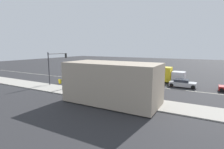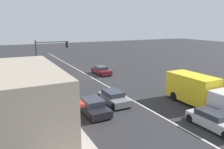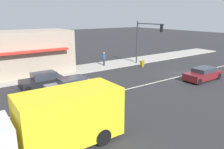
{
  "view_description": "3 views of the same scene",
  "coord_description": "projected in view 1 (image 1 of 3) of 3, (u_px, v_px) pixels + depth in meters",
  "views": [
    {
      "loc": [
        28.31,
        24.78,
        6.54
      ],
      "look_at": [
        0.32,
        9.24,
        1.56
      ],
      "focal_mm": 28.0,
      "sensor_mm": 36.0,
      "label": 1
    },
    {
      "loc": [
        11.89,
        31.45,
        7.79
      ],
      "look_at": [
        -1.01,
        6.45,
        1.31
      ],
      "focal_mm": 35.0,
      "sensor_mm": 36.0,
      "label": 2
    },
    {
      "loc": [
        -14.45,
        20.38,
        6.45
      ],
      "look_at": [
        1.56,
        9.12,
        1.11
      ],
      "focal_mm": 35.0,
      "sensor_mm": 36.0,
      "label": 3
    }
  ],
  "objects": [
    {
      "name": "ground_plane",
      "position": [
        159.0,
        88.0,
        28.71
      ],
      "size": [
        160.0,
        160.0,
        0.0
      ],
      "primitive_type": "plane",
      "color": "#2B2B2D"
    },
    {
      "name": "sidewalk_right",
      "position": [
        145.0,
        103.0,
        20.69
      ],
      "size": [
        4.0,
        73.0,
        0.12
      ],
      "primitive_type": "cube",
      "color": "#A8A399",
      "rests_on": "ground"
    },
    {
      "name": "lane_marking_center",
      "position": [
        75.0,
        78.0,
        37.35
      ],
      "size": [
        0.16,
        60.0,
        0.01
      ],
      "primitive_type": "cube",
      "color": "beige",
      "rests_on": "ground"
    },
    {
      "name": "building_corner_store",
      "position": [
        112.0,
        82.0,
        20.47
      ],
      "size": [
        5.72,
        10.97,
        4.69
      ],
      "color": "tan",
      "rests_on": "sidewalk_right"
    },
    {
      "name": "traffic_signal_main",
      "position": [
        55.0,
        62.0,
        31.06
      ],
      "size": [
        4.59,
        0.34,
        5.6
      ],
      "color": "#333338",
      "rests_on": "sidewalk_right"
    },
    {
      "name": "pedestrian",
      "position": [
        63.0,
        83.0,
        27.01
      ],
      "size": [
        0.34,
        0.34,
        1.73
      ],
      "color": "#282D42",
      "rests_on": "sidewalk_right"
    },
    {
      "name": "warning_aframe_sign",
      "position": [
        60.0,
        81.0,
        31.64
      ],
      "size": [
        0.45,
        0.53,
        0.84
      ],
      "color": "yellow",
      "rests_on": "ground"
    },
    {
      "name": "delivery_truck",
      "position": [
        162.0,
        74.0,
        33.18
      ],
      "size": [
        2.44,
        7.5,
        2.87
      ],
      "color": "silver",
      "rests_on": "ground"
    },
    {
      "name": "sedan_maroon",
      "position": [
        83.0,
        74.0,
        38.95
      ],
      "size": [
        1.76,
        4.26,
        1.28
      ],
      "color": "maroon",
      "rests_on": "ground"
    },
    {
      "name": "sedan_silver",
      "position": [
        183.0,
        83.0,
        28.96
      ],
      "size": [
        1.89,
        4.12,
        1.3
      ],
      "color": "#B7BABF",
      "rests_on": "ground"
    },
    {
      "name": "suv_grey",
      "position": [
        126.0,
        83.0,
        29.1
      ],
      "size": [
        1.89,
        4.05,
        1.28
      ],
      "color": "slate",
      "rests_on": "ground"
    },
    {
      "name": "sedan_dark",
      "position": [
        128.0,
        87.0,
        25.97
      ],
      "size": [
        1.9,
        3.86,
        1.35
      ],
      "color": "black",
      "rests_on": "ground"
    }
  ]
}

